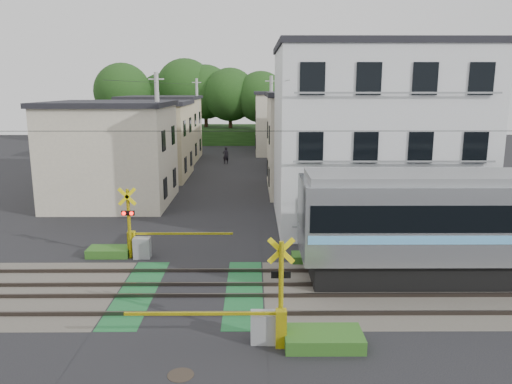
{
  "coord_description": "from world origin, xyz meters",
  "views": [
    {
      "loc": [
        2.23,
        -16.65,
        7.13
      ],
      "look_at": [
        2.35,
        5.0,
        2.58
      ],
      "focal_mm": 35.0,
      "sensor_mm": 36.0,
      "label": 1
    }
  ],
  "objects_px": {
    "crossing_signal_near": "(266,320)",
    "manhole_cover": "(181,375)",
    "apartment_block": "(373,135)",
    "pedestrian": "(226,155)",
    "crossing_signal_far": "(140,242)"
  },
  "relations": [
    {
      "from": "crossing_signal_far",
      "to": "apartment_block",
      "type": "relative_size",
      "value": 0.46
    },
    {
      "from": "manhole_cover",
      "to": "crossing_signal_far",
      "type": "bearing_deg",
      "value": 108.41
    },
    {
      "from": "crossing_signal_near",
      "to": "manhole_cover",
      "type": "height_order",
      "value": "crossing_signal_near"
    },
    {
      "from": "crossing_signal_near",
      "to": "crossing_signal_far",
      "type": "xyz_separation_m",
      "value": [
        -5.17,
        7.31,
        0.0
      ]
    },
    {
      "from": "crossing_signal_far",
      "to": "manhole_cover",
      "type": "xyz_separation_m",
      "value": [
        2.98,
        -8.94,
        -0.7
      ]
    },
    {
      "from": "crossing_signal_near",
      "to": "apartment_block",
      "type": "relative_size",
      "value": 0.46
    },
    {
      "from": "apartment_block",
      "to": "crossing_signal_far",
      "type": "bearing_deg",
      "value": -152.22
    },
    {
      "from": "pedestrian",
      "to": "crossing_signal_far",
      "type": "bearing_deg",
      "value": 65.15
    },
    {
      "from": "crossing_signal_near",
      "to": "manhole_cover",
      "type": "xyz_separation_m",
      "value": [
        -2.2,
        -1.63,
        -0.7
      ]
    },
    {
      "from": "crossing_signal_near",
      "to": "pedestrian",
      "type": "height_order",
      "value": "crossing_signal_near"
    },
    {
      "from": "pedestrian",
      "to": "manhole_cover",
      "type": "bearing_deg",
      "value": 71.12
    },
    {
      "from": "apartment_block",
      "to": "pedestrian",
      "type": "distance_m",
      "value": 22.92
    },
    {
      "from": "apartment_block",
      "to": "pedestrian",
      "type": "height_order",
      "value": "apartment_block"
    },
    {
      "from": "crossing_signal_near",
      "to": "pedestrian",
      "type": "bearing_deg",
      "value": 95.01
    },
    {
      "from": "crossing_signal_near",
      "to": "pedestrian",
      "type": "relative_size",
      "value": 2.91
    }
  ]
}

